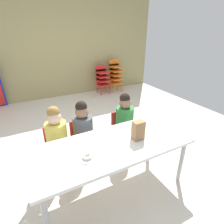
{
  "coord_description": "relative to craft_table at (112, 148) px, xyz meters",
  "views": [
    {
      "loc": [
        -0.88,
        -2.28,
        1.74
      ],
      "look_at": [
        -0.01,
        -0.62,
        0.86
      ],
      "focal_mm": 28.66,
      "sensor_mm": 36.0,
      "label": 1
    }
  ],
  "objects": [
    {
      "name": "back_wall",
      "position": [
        0.14,
        3.57,
        0.81
      ],
      "size": [
        5.92,
        0.1,
        2.74
      ],
      "primitive_type": "cube",
      "color": "tan",
      "rests_on": "ground_plane"
    },
    {
      "name": "paper_plate_near_edge",
      "position": [
        -0.32,
        -0.09,
        0.06
      ],
      "size": [
        0.18,
        0.18,
        0.01
      ],
      "primitive_type": "cylinder",
      "color": "white",
      "rests_on": "craft_table"
    },
    {
      "name": "paper_plate_center_table",
      "position": [
        -0.11,
        0.09,
        0.06
      ],
      "size": [
        0.18,
        0.18,
        0.01
      ],
      "primitive_type": "cylinder",
      "color": "white",
      "rests_on": "craft_table"
    },
    {
      "name": "seated_child_near_camera",
      "position": [
        -0.47,
        0.59,
        -0.01
      ],
      "size": [
        0.32,
        0.31,
        0.92
      ],
      "color": "red",
      "rests_on": "ground_plane"
    },
    {
      "name": "seated_child_far_right",
      "position": [
        0.52,
        0.59,
        -0.01
      ],
      "size": [
        0.32,
        0.31,
        0.92
      ],
      "color": "red",
      "rests_on": "ground_plane"
    },
    {
      "name": "seated_child_middle_seat",
      "position": [
        -0.13,
        0.59,
        -0.01
      ],
      "size": [
        0.32,
        0.32,
        0.92
      ],
      "color": "red",
      "rests_on": "ground_plane"
    },
    {
      "name": "donut_powdered_on_plate",
      "position": [
        -0.32,
        -0.09,
        0.08
      ],
      "size": [
        0.1,
        0.1,
        0.03
      ],
      "primitive_type": "torus",
      "color": "white",
      "rests_on": "craft_table"
    },
    {
      "name": "paper_bag_brown",
      "position": [
        0.3,
        -0.04,
        0.16
      ],
      "size": [
        0.13,
        0.09,
        0.22
      ],
      "primitive_type": "cube",
      "color": "#9E754C",
      "rests_on": "craft_table"
    },
    {
      "name": "kid_chair_red_stack",
      "position": [
        1.38,
        3.21,
        -0.1
      ],
      "size": [
        0.32,
        0.3,
        0.8
      ],
      "color": "red",
      "rests_on": "ground_plane"
    },
    {
      "name": "kid_chair_orange_stack",
      "position": [
        1.81,
        3.21,
        -0.04
      ],
      "size": [
        0.32,
        0.3,
        0.92
      ],
      "color": "orange",
      "rests_on": "ground_plane"
    },
    {
      "name": "craft_table",
      "position": [
        0.0,
        0.0,
        0.0
      ],
      "size": [
        1.72,
        0.72,
        0.61
      ],
      "color": "white",
      "rests_on": "ground_plane"
    },
    {
      "name": "ground_plane",
      "position": [
        0.13,
        0.87,
        -0.57
      ],
      "size": [
        5.92,
        5.39,
        0.02
      ],
      "color": "silver"
    }
  ]
}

